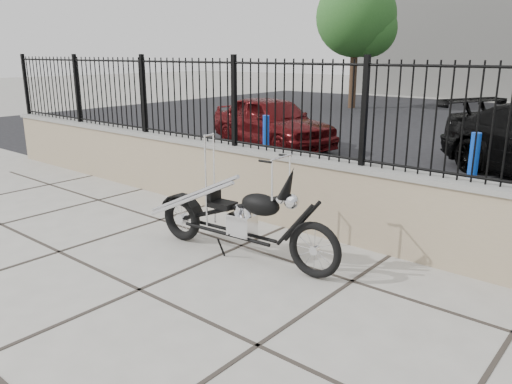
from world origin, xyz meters
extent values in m
plane|color=#99968E|center=(0.00, 0.00, 0.00)|extent=(90.00, 90.00, 0.00)
plane|color=black|center=(0.00, 12.50, 0.00)|extent=(30.00, 30.00, 0.00)
cube|color=gray|center=(0.00, 2.50, 0.48)|extent=(14.00, 0.36, 0.96)
cube|color=black|center=(0.00, 2.50, 1.56)|extent=(14.00, 0.08, 1.20)
imported|color=#4D0B0D|center=(-3.76, 6.88, 0.62)|extent=(3.90, 2.37, 1.24)
cylinder|color=#0B4CA8|center=(-2.36, 4.90, 0.53)|extent=(0.17, 0.17, 1.06)
cylinder|color=#0A19A4|center=(1.62, 4.68, 0.57)|extent=(0.17, 0.17, 1.15)
cylinder|color=#382619|center=(-6.80, 16.18, 1.50)|extent=(0.30, 0.30, 3.01)
sphere|color=#2C722B|center=(-6.80, 16.18, 3.81)|extent=(3.21, 3.21, 3.21)
camera|label=1|loc=(3.71, -2.66, 2.22)|focal=35.00mm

